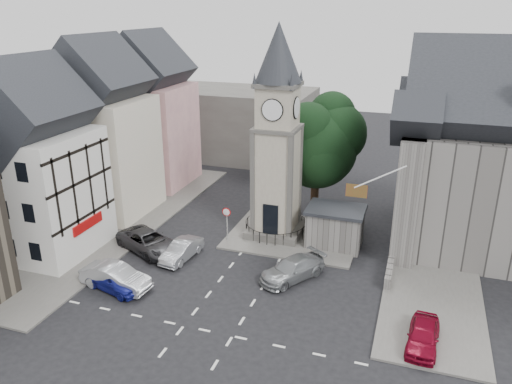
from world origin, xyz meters
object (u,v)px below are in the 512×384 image
(pedestrian, at_px, (426,257))
(car_east_red, at_px, (423,336))
(clock_tower, at_px, (277,136))
(stone_shelter, at_px, (335,227))
(car_west_blue, at_px, (114,279))

(pedestrian, bearing_deg, car_east_red, 66.02)
(clock_tower, height_order, car_east_red, clock_tower)
(stone_shelter, relative_size, pedestrian, 2.84)
(car_east_red, distance_m, pedestrian, 9.29)
(stone_shelter, distance_m, car_west_blue, 16.42)
(clock_tower, height_order, pedestrian, clock_tower)
(stone_shelter, height_order, pedestrian, stone_shelter)
(clock_tower, xyz_separation_m, stone_shelter, (4.80, -0.49, -6.57))
(stone_shelter, bearing_deg, clock_tower, 174.16)
(clock_tower, distance_m, stone_shelter, 8.15)
(car_west_blue, distance_m, pedestrian, 21.31)
(clock_tower, xyz_separation_m, car_west_blue, (-7.50, -11.34, -7.38))
(stone_shelter, xyz_separation_m, car_west_blue, (-12.30, -10.85, -0.80))
(clock_tower, height_order, stone_shelter, clock_tower)
(stone_shelter, relative_size, car_east_red, 1.08)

